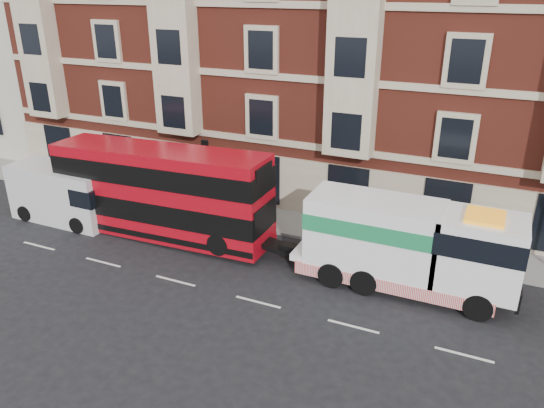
{
  "coord_description": "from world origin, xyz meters",
  "views": [
    {
      "loc": [
        8.06,
        -16.44,
        12.07
      ],
      "look_at": [
        -1.19,
        4.0,
        2.6
      ],
      "focal_mm": 35.0,
      "sensor_mm": 36.0,
      "label": 1
    }
  ],
  "objects_px": {
    "double_decker_bus": "(161,191)",
    "pedestrian": "(184,190)",
    "box_van": "(63,194)",
    "tow_truck": "(404,245)"
  },
  "relations": [
    {
      "from": "double_decker_bus",
      "to": "pedestrian",
      "type": "bearing_deg",
      "value": 106.93
    },
    {
      "from": "box_van",
      "to": "tow_truck",
      "type": "bearing_deg",
      "value": 1.77
    },
    {
      "from": "box_van",
      "to": "pedestrian",
      "type": "bearing_deg",
      "value": 39.84
    },
    {
      "from": "tow_truck",
      "to": "pedestrian",
      "type": "distance_m",
      "value": 13.68
    },
    {
      "from": "double_decker_bus",
      "to": "box_van",
      "type": "relative_size",
      "value": 1.98
    },
    {
      "from": "box_van",
      "to": "double_decker_bus",
      "type": "bearing_deg",
      "value": 5.03
    },
    {
      "from": "double_decker_bus",
      "to": "tow_truck",
      "type": "height_order",
      "value": "double_decker_bus"
    },
    {
      "from": "double_decker_bus",
      "to": "pedestrian",
      "type": "distance_m",
      "value": 4.03
    },
    {
      "from": "tow_truck",
      "to": "box_van",
      "type": "height_order",
      "value": "tow_truck"
    },
    {
      "from": "box_van",
      "to": "pedestrian",
      "type": "relative_size",
      "value": 3.3
    }
  ]
}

